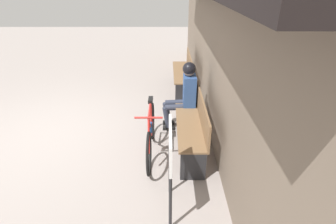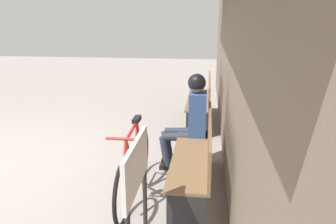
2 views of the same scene
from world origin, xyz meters
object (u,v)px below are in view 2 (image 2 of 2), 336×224
at_px(bicycle, 134,167).
at_px(person_seated, 191,115).
at_px(park_bench_near, 196,159).
at_px(park_bench_far, 201,102).
at_px(signboard, 136,181).

bearing_deg(bicycle, person_seated, 145.75).
bearing_deg(park_bench_near, bicycle, -74.43).
relative_size(bicycle, person_seated, 1.26).
height_order(park_bench_near, park_bench_far, same).
relative_size(bicycle, park_bench_far, 0.93).
bearing_deg(bicycle, park_bench_near, 105.57).
bearing_deg(person_seated, park_bench_far, 176.89).
bearing_deg(person_seated, park_bench_near, 9.16).
bearing_deg(person_seated, signboard, -7.73).
bearing_deg(park_bench_near, park_bench_far, 180.00).
distance_m(park_bench_near, person_seated, 0.74).
bearing_deg(park_bench_far, signboard, -5.48).
distance_m(park_bench_near, signboard, 1.49).
distance_m(bicycle, park_bench_far, 2.88).
bearing_deg(park_bench_far, person_seated, -3.11).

